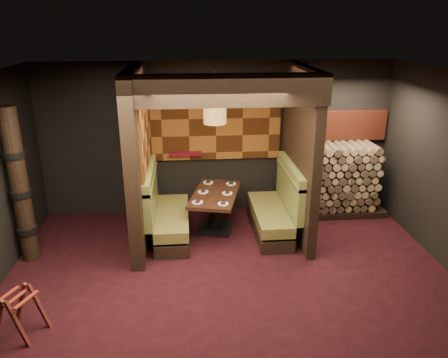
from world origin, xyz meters
TOP-DOWN VIEW (x-y plane):
  - floor at (0.00, 0.00)m, footprint 6.50×5.50m
  - ceiling at (0.00, 0.00)m, footprint 6.50×5.50m
  - wall_back at (0.00, 2.76)m, footprint 6.50×0.02m
  - wall_front at (0.00, -2.76)m, footprint 6.50×0.02m
  - partition_left at (-1.35, 1.65)m, footprint 0.20×2.20m
  - partition_right at (1.30, 1.70)m, footprint 0.15×2.10m
  - header_beam at (-0.02, 0.70)m, footprint 2.85×0.18m
  - tapa_back_panel at (-0.02, 2.71)m, footprint 2.40×0.06m
  - tapa_side_panel at (-1.23, 1.82)m, footprint 0.04×1.85m
  - lacquer_shelf at (-0.60, 2.65)m, footprint 0.60×0.12m
  - booth_bench_left at (-0.96, 1.65)m, footprint 0.68×1.60m
  - booth_bench_right at (0.93, 1.65)m, footprint 0.68×1.60m
  - dining_table at (-0.11, 1.81)m, footprint 1.03×1.48m
  - place_settings at (-0.11, 1.81)m, footprint 0.81×1.18m
  - pendant_lamp at (-0.11, 1.76)m, footprint 0.37×0.37m
  - luggage_rack at (-2.60, -0.67)m, footprint 0.67×0.58m
  - totem_column at (-3.05, 1.10)m, footprint 0.31×0.31m
  - firewood_stack at (2.29, 2.35)m, footprint 1.73×0.70m
  - mosaic_header at (2.29, 2.68)m, footprint 1.83×0.10m
  - bay_front_post at (1.39, 1.96)m, footprint 0.08×0.08m

SIDE VIEW (x-z plane):
  - floor at x=0.00m, z-range -0.02..0.00m
  - luggage_rack at x=-2.60m, z-range 0.00..0.60m
  - booth_bench_left at x=-0.96m, z-range -0.17..0.97m
  - booth_bench_right at x=0.93m, z-range -0.17..0.97m
  - dining_table at x=-0.11m, z-range 0.12..0.83m
  - firewood_stack at x=2.29m, z-range 0.00..1.36m
  - place_settings at x=-0.11m, z-range 0.71..0.74m
  - lacquer_shelf at x=-0.60m, z-range 1.15..1.21m
  - totem_column at x=-3.05m, z-range -0.01..2.39m
  - wall_back at x=0.00m, z-range 0.00..2.85m
  - wall_front at x=0.00m, z-range 0.00..2.85m
  - partition_left at x=-1.35m, z-range 0.00..2.85m
  - partition_right at x=1.30m, z-range 0.00..2.85m
  - bay_front_post at x=1.39m, z-range 0.00..2.85m
  - mosaic_header at x=2.29m, z-range 1.36..1.92m
  - tapa_back_panel at x=-0.02m, z-range 1.04..2.60m
  - tapa_side_panel at x=-1.23m, z-range 1.12..2.58m
  - pendant_lamp at x=-0.11m, z-range 1.71..2.62m
  - header_beam at x=-0.02m, z-range 2.41..2.85m
  - ceiling at x=0.00m, z-range 2.85..2.87m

